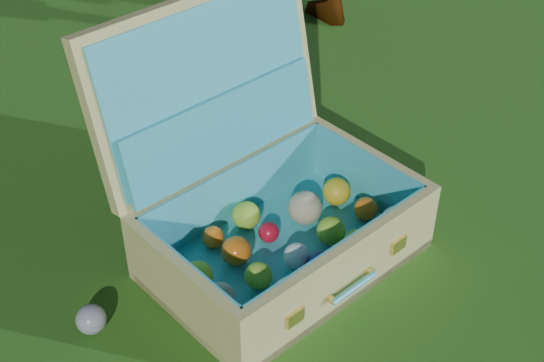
{
  "coord_description": "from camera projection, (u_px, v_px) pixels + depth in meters",
  "views": [
    {
      "loc": [
        -0.63,
        -1.22,
        1.25
      ],
      "look_at": [
        -0.15,
        0.06,
        0.18
      ],
      "focal_mm": 50.0,
      "sensor_mm": 36.0,
      "label": 1
    }
  ],
  "objects": [
    {
      "name": "ground",
      "position": [
        338.0,
        242.0,
        1.84
      ],
      "size": [
        60.0,
        60.0,
        0.0
      ],
      "primitive_type": "plane",
      "color": "#215114",
      "rests_on": "ground"
    },
    {
      "name": "suitcase",
      "position": [
        261.0,
        190.0,
        1.74
      ],
      "size": [
        0.75,
        0.71,
        0.57
      ],
      "rotation": [
        0.0,
        0.0,
        0.38
      ],
      "color": "tan",
      "rests_on": "ground"
    },
    {
      "name": "stray_ball",
      "position": [
        91.0,
        319.0,
        1.6
      ],
      "size": [
        0.07,
        0.07,
        0.07
      ],
      "primitive_type": "sphere",
      "color": "#426CAC",
      "rests_on": "ground"
    }
  ]
}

